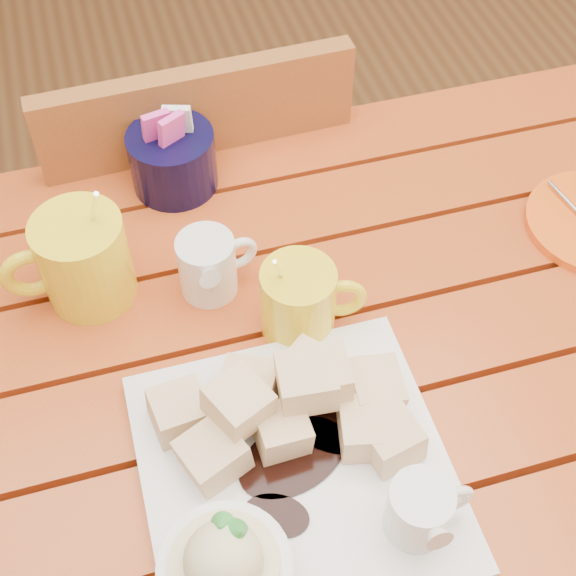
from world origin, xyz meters
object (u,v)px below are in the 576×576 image
object	(u,v)px
table	(299,420)
chair_far	(200,225)
dessert_plate	(285,479)
coffee_mug_right	(301,300)
coffee_mug_left	(81,259)

from	to	relation	value
table	chair_far	distance (m)	0.51
table	dessert_plate	size ratio (longest dim) A/B	4.11
coffee_mug_right	coffee_mug_left	bearing A→B (deg)	163.80
dessert_plate	coffee_mug_left	bearing A→B (deg)	115.99
table	coffee_mug_right	xyz separation A→B (m)	(0.02, 0.06, 0.15)
coffee_mug_right	chair_far	world-z (taller)	coffee_mug_right
coffee_mug_right	table	bearing A→B (deg)	-94.94
table	chair_far	size ratio (longest dim) A/B	1.38
dessert_plate	chair_far	distance (m)	0.68
coffee_mug_right	dessert_plate	bearing A→B (deg)	-99.59
dessert_plate	coffee_mug_right	world-z (taller)	coffee_mug_right
coffee_mug_right	chair_far	xyz separation A→B (m)	(-0.04, 0.42, -0.31)
coffee_mug_right	chair_far	size ratio (longest dim) A/B	0.15
coffee_mug_left	chair_far	xyz separation A→B (m)	(0.17, 0.31, -0.32)
coffee_mug_left	coffee_mug_right	xyz separation A→B (m)	(0.22, -0.11, -0.01)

